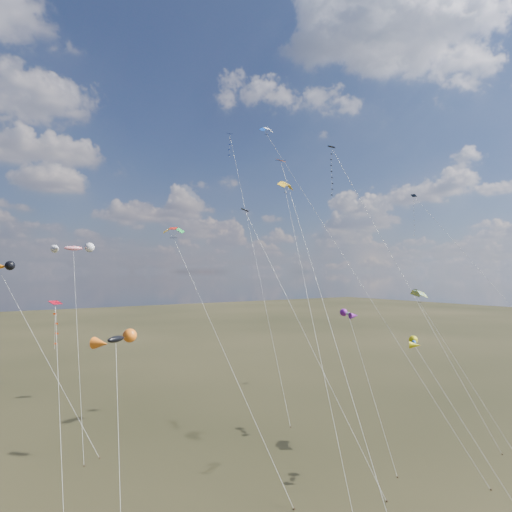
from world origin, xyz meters
TOP-DOWN VIEW (x-y plane):
  - ground at (0.00, 0.00)m, footprint 400.00×400.00m
  - diamond_black_high at (11.15, 16.01)m, footprint 4.14×19.66m
  - diamond_navy_tall at (7.30, 34.80)m, footprint 5.66×22.37m
  - diamond_black_mid at (-4.29, 7.44)m, footprint 4.56×13.95m
  - diamond_red_low at (-21.30, 17.25)m, footprint 2.10×12.95m
  - diamond_navy_right at (31.14, 18.41)m, footprint 1.19×26.13m
  - diamond_orange_center at (-5.02, 3.00)m, footprint 7.78×21.21m
  - parafoil_yellow at (3.71, 17.17)m, footprint 12.19×22.37m
  - parafoil_blue_white at (7.59, 26.08)m, footprint 2.02×32.31m
  - parafoil_striped at (10.17, 3.79)m, footprint 5.29×8.88m
  - parafoil_tricolor at (-9.03, 20.36)m, footprint 2.39×20.30m
  - novelty_black_orange at (-18.41, 9.75)m, footprint 3.85×9.60m
  - novelty_white_purple at (7.10, 10.50)m, footprint 5.45×11.29m
  - novelty_redwhite_stripe at (-17.44, 28.73)m, footprint 4.10×12.11m
  - novelty_blue_yellow at (3.43, -0.60)m, footprint 2.06×9.96m

SIDE VIEW (x-z plane):
  - ground at x=0.00m, z-range 0.00..0.00m
  - novelty_blue_yellow at x=3.43m, z-range 5.37..17.09m
  - diamond_red_low at x=-21.30m, z-range 4.65..19.33m
  - novelty_black_orange at x=-18.41m, z-range 5.75..18.42m
  - novelty_white_purple at x=7.10m, z-range 6.02..19.13m
  - parafoil_striped at x=10.17m, z-range 7.28..23.14m
  - diamond_black_mid at x=-4.29m, z-range 4.13..27.43m
  - diamond_orange_center at x=-5.02m, z-range 4.50..32.63m
  - novelty_redwhite_stripe at x=-17.44m, z-range 9.57..30.04m
  - parafoil_tricolor at x=-9.03m, z-range 10.52..32.91m
  - diamond_navy_right at x=31.14m, z-range 9.87..39.17m
  - parafoil_yellow at x=3.71m, z-range 13.34..41.61m
  - diamond_black_high at x=11.15m, z-range 11.68..44.86m
  - diamond_navy_tall at x=7.30m, z-range 13.99..53.37m
  - parafoil_blue_white at x=7.59m, z-range 17.87..55.68m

